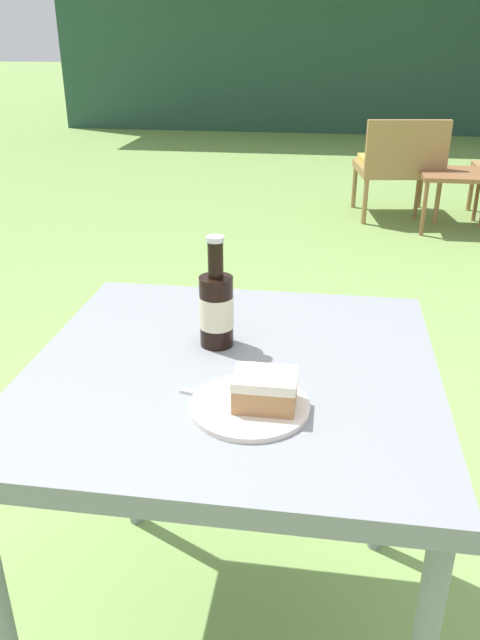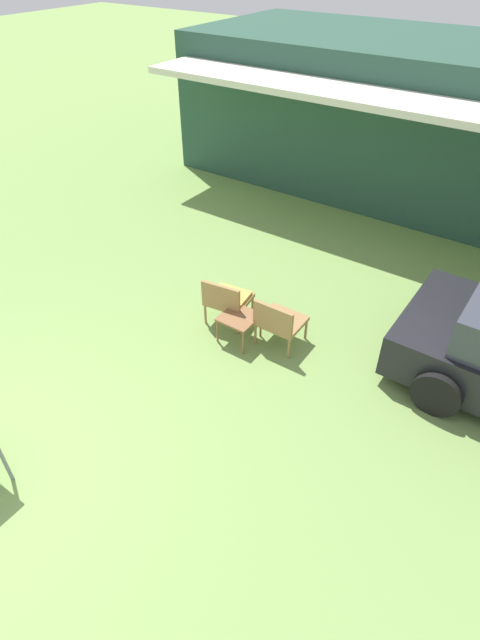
# 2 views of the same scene
# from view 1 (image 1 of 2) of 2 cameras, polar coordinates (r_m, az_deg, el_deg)

# --- Properties ---
(ground_plane) EXTENTS (60.00, 60.00, 0.00)m
(ground_plane) POSITION_cam_1_polar(r_m,az_deg,el_deg) (1.69, -0.56, -26.88)
(ground_plane) COLOR #7A9E51
(cabin_building) EXTENTS (11.68, 5.32, 2.94)m
(cabin_building) POSITION_cam_1_polar(r_m,az_deg,el_deg) (11.50, 19.33, 24.39)
(cabin_building) COLOR #284C3D
(cabin_building) RESTS_ON ground_plane
(wicker_chair_cushioned) EXTENTS (0.67, 0.63, 0.76)m
(wicker_chair_cushioned) POSITION_cam_1_polar(r_m,az_deg,el_deg) (5.03, 14.35, 13.79)
(wicker_chair_cushioned) COLOR #9E7547
(wicker_chair_cushioned) RESTS_ON ground_plane
(garden_side_table) EXTENTS (0.49, 0.50, 0.41)m
(garden_side_table) POSITION_cam_1_polar(r_m,az_deg,el_deg) (4.86, 19.06, 12.12)
(garden_side_table) COLOR brown
(garden_side_table) RESTS_ON ground_plane
(patio_table) EXTENTS (0.78, 0.77, 0.75)m
(patio_table) POSITION_cam_1_polar(r_m,az_deg,el_deg) (1.24, -0.68, -7.36)
(patio_table) COLOR gray
(patio_table) RESTS_ON ground_plane
(cake_on_plate) EXTENTS (0.20, 0.20, 0.07)m
(cake_on_plate) POSITION_cam_1_polar(r_m,az_deg,el_deg) (1.05, 1.64, -7.08)
(cake_on_plate) COLOR silver
(cake_on_plate) RESTS_ON patio_table
(cola_bottle_near) EXTENTS (0.07, 0.07, 0.23)m
(cola_bottle_near) POSITION_cam_1_polar(r_m,az_deg,el_deg) (1.24, -2.17, 1.15)
(cola_bottle_near) COLOR black
(cola_bottle_near) RESTS_ON patio_table
(fork) EXTENTS (0.18, 0.05, 0.01)m
(fork) POSITION_cam_1_polar(r_m,az_deg,el_deg) (1.09, -0.94, -7.33)
(fork) COLOR silver
(fork) RESTS_ON patio_table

